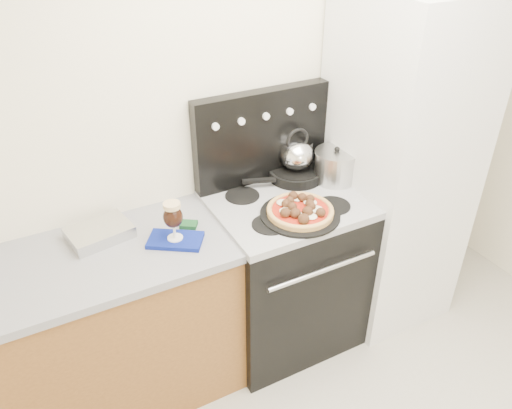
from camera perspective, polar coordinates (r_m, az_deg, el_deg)
room_shell at (r=1.77m, az=16.45°, el=-4.40°), size 3.52×3.01×2.52m
base_cabinet at (r=2.62m, az=-19.12°, el=-14.56°), size 1.45×0.60×0.86m
countertop at (r=2.33m, az=-21.06°, el=-6.85°), size 1.48×0.63×0.04m
stove_body at (r=2.84m, az=3.22°, el=-7.85°), size 0.76×0.65×0.88m
cooktop at (r=2.57m, az=3.52°, el=0.03°), size 0.76×0.65×0.04m
backguard at (r=2.65m, az=0.64°, el=7.78°), size 0.76×0.08×0.50m
fridge at (r=2.91m, az=15.74°, el=4.05°), size 0.64×0.68×1.90m
foil_sheet at (r=2.42m, az=-17.46°, el=-3.08°), size 0.31×0.25×0.06m
oven_mitt at (r=2.32m, az=-9.19°, el=-4.04°), size 0.28×0.25×0.02m
beer_glass at (r=2.26m, az=-9.42°, el=-1.85°), size 0.11×0.11×0.19m
pizza_pan at (r=2.45m, az=5.05°, el=-1.13°), size 0.49×0.49×0.01m
pizza at (r=2.43m, az=5.08°, el=-0.55°), size 0.33×0.33×0.05m
skillet at (r=2.76m, az=4.57°, el=3.55°), size 0.38×0.38×0.05m
tea_kettle at (r=2.70m, az=4.68°, el=5.93°), size 0.23×0.23×0.20m
stock_pot at (r=2.74m, az=9.07°, el=4.28°), size 0.27×0.27×0.16m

